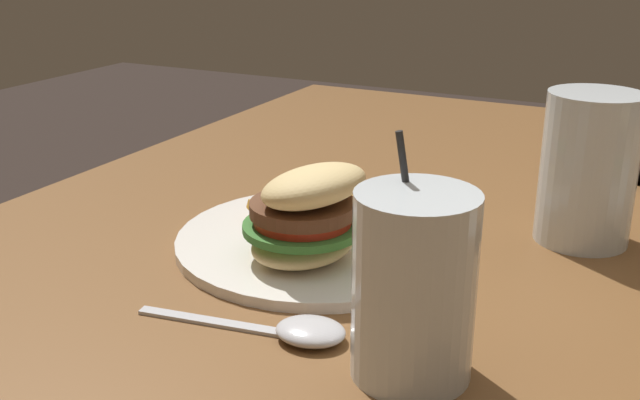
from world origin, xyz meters
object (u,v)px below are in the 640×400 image
at_px(meal_plate_near, 315,226).
at_px(spoon, 300,330).
at_px(juice_glass, 413,292).
at_px(beer_glass, 588,170).

height_order(meal_plate_near, spoon, meal_plate_near).
distance_m(meal_plate_near, juice_glass, 0.21).
height_order(juice_glass, spoon, juice_glass).
bearing_deg(juice_glass, beer_glass, 167.16).
bearing_deg(juice_glass, meal_plate_near, -134.64).
distance_m(meal_plate_near, beer_glass, 0.27).
bearing_deg(beer_glass, meal_plate_near, -55.30).
relative_size(meal_plate_near, juice_glass, 1.67).
xyz_separation_m(beer_glass, juice_glass, (0.30, -0.07, -0.01)).
height_order(meal_plate_near, beer_glass, beer_glass).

